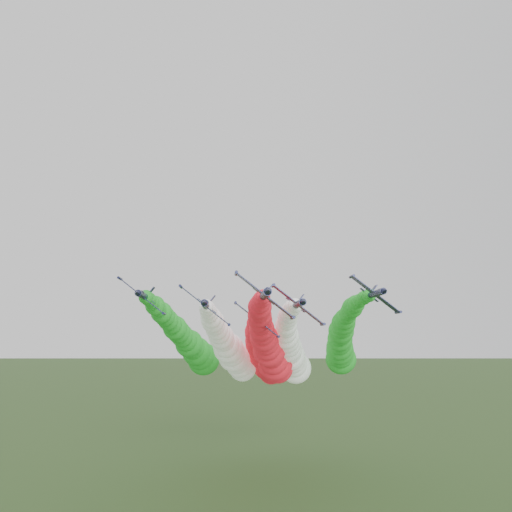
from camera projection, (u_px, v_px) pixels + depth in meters
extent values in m
cylinder|color=black|center=(265.00, 295.00, 74.93)|extent=(1.73, 10.07, 1.73)
cone|color=black|center=(268.00, 291.00, 69.09)|extent=(1.57, 2.01, 1.57)
cone|color=black|center=(262.00, 298.00, 80.33)|extent=(1.57, 1.01, 1.57)
ellipsoid|color=black|center=(268.00, 291.00, 72.80)|extent=(1.14, 2.10, 1.09)
cube|color=black|center=(264.00, 295.00, 74.68)|extent=(8.56, 2.13, 6.71)
cylinder|color=black|center=(236.00, 273.00, 74.97)|extent=(0.69, 2.91, 0.69)
cylinder|color=black|center=(293.00, 318.00, 74.39)|extent=(0.69, 2.91, 0.69)
cube|color=black|center=(268.00, 291.00, 79.33)|extent=(1.71, 1.68, 2.13)
cube|color=black|center=(263.00, 296.00, 79.15)|extent=(3.42, 1.23, 2.70)
sphere|color=red|center=(263.00, 297.00, 78.79)|extent=(2.36, 2.36, 2.36)
sphere|color=red|center=(261.00, 300.00, 82.48)|extent=(2.94, 2.94, 2.94)
sphere|color=red|center=(260.00, 303.00, 86.15)|extent=(3.52, 3.52, 3.52)
sphere|color=red|center=(260.00, 307.00, 89.81)|extent=(4.36, 4.36, 4.36)
sphere|color=red|center=(260.00, 311.00, 93.45)|extent=(4.21, 4.21, 4.21)
sphere|color=red|center=(260.00, 315.00, 97.09)|extent=(4.73, 4.73, 4.73)
sphere|color=red|center=(260.00, 320.00, 100.71)|extent=(4.96, 4.96, 4.96)
sphere|color=red|center=(261.00, 324.00, 104.32)|extent=(4.78, 4.78, 4.78)
sphere|color=red|center=(262.00, 328.00, 107.93)|extent=(5.58, 5.58, 5.58)
sphere|color=red|center=(263.00, 333.00, 111.53)|extent=(5.63, 5.63, 5.63)
sphere|color=red|center=(264.00, 337.00, 115.13)|extent=(6.59, 6.59, 6.59)
sphere|color=red|center=(266.00, 342.00, 118.71)|extent=(6.42, 6.42, 6.42)
sphere|color=red|center=(267.00, 346.00, 122.30)|extent=(7.08, 7.08, 7.08)
sphere|color=red|center=(269.00, 350.00, 125.87)|extent=(8.34, 8.34, 8.34)
sphere|color=red|center=(271.00, 355.00, 129.45)|extent=(7.06, 7.06, 7.06)
sphere|color=red|center=(273.00, 359.00, 133.01)|extent=(8.26, 8.26, 8.26)
sphere|color=red|center=(275.00, 363.00, 136.57)|extent=(9.53, 9.53, 9.53)
sphere|color=red|center=(278.00, 368.00, 140.13)|extent=(8.78, 8.78, 8.78)
cylinder|color=black|center=(205.00, 305.00, 86.89)|extent=(1.73, 10.07, 1.73)
cone|color=black|center=(204.00, 302.00, 81.04)|extent=(1.57, 2.01, 1.57)
cone|color=black|center=(207.00, 307.00, 92.29)|extent=(1.57, 1.01, 1.57)
ellipsoid|color=black|center=(207.00, 302.00, 84.76)|extent=(1.14, 2.10, 1.09)
cube|color=black|center=(205.00, 306.00, 86.64)|extent=(8.56, 2.13, 6.71)
cylinder|color=black|center=(181.00, 287.00, 86.93)|extent=(0.69, 2.91, 0.69)
cylinder|color=black|center=(229.00, 325.00, 86.35)|extent=(0.69, 2.91, 0.69)
cube|color=black|center=(211.00, 301.00, 91.29)|extent=(1.71, 1.68, 2.13)
cube|color=black|center=(207.00, 306.00, 91.10)|extent=(3.42, 1.23, 2.70)
sphere|color=white|center=(206.00, 306.00, 90.74)|extent=(2.59, 2.59, 2.59)
sphere|color=white|center=(207.00, 308.00, 94.44)|extent=(3.09, 3.09, 3.09)
sphere|color=white|center=(208.00, 311.00, 98.11)|extent=(3.40, 3.40, 3.40)
sphere|color=white|center=(210.00, 314.00, 101.76)|extent=(3.61, 3.61, 3.61)
sphere|color=white|center=(211.00, 318.00, 105.41)|extent=(4.53, 4.53, 4.53)
sphere|color=white|center=(213.00, 321.00, 109.04)|extent=(5.04, 5.04, 5.04)
sphere|color=white|center=(215.00, 325.00, 112.66)|extent=(4.81, 4.81, 4.81)
sphere|color=white|center=(217.00, 329.00, 116.28)|extent=(5.27, 5.27, 5.27)
sphere|color=white|center=(219.00, 333.00, 119.89)|extent=(5.56, 5.56, 5.56)
sphere|color=white|center=(221.00, 336.00, 123.49)|extent=(6.30, 6.30, 6.30)
sphere|color=white|center=(224.00, 340.00, 127.08)|extent=(5.65, 5.65, 5.65)
sphere|color=white|center=(226.00, 344.00, 130.67)|extent=(7.05, 7.05, 7.05)
sphere|color=white|center=(229.00, 348.00, 134.25)|extent=(8.14, 8.14, 8.14)
sphere|color=white|center=(231.00, 352.00, 137.83)|extent=(7.88, 7.88, 7.88)
sphere|color=white|center=(234.00, 356.00, 141.40)|extent=(8.86, 8.86, 8.86)
sphere|color=white|center=(237.00, 360.00, 144.97)|extent=(7.99, 7.99, 7.99)
sphere|color=white|center=(240.00, 364.00, 148.53)|extent=(8.22, 8.22, 8.22)
sphere|color=white|center=(243.00, 368.00, 152.09)|extent=(8.19, 8.19, 8.19)
cylinder|color=black|center=(298.00, 304.00, 85.74)|extent=(1.73, 10.07, 1.73)
cone|color=black|center=(304.00, 302.00, 79.90)|extent=(1.57, 2.01, 1.57)
cone|color=black|center=(294.00, 306.00, 91.14)|extent=(1.57, 1.01, 1.57)
ellipsoid|color=black|center=(302.00, 301.00, 83.61)|extent=(1.14, 2.10, 1.09)
cube|color=black|center=(298.00, 305.00, 85.49)|extent=(8.56, 2.13, 6.71)
cylinder|color=black|center=(273.00, 285.00, 85.78)|extent=(0.69, 2.91, 0.69)
cylinder|color=black|center=(323.00, 324.00, 85.20)|extent=(0.69, 2.91, 0.69)
cube|color=black|center=(299.00, 300.00, 90.14)|extent=(1.71, 1.68, 2.13)
cube|color=black|center=(295.00, 305.00, 89.96)|extent=(3.42, 1.23, 2.70)
sphere|color=white|center=(295.00, 306.00, 89.60)|extent=(2.69, 2.69, 2.69)
sphere|color=white|center=(293.00, 308.00, 93.29)|extent=(3.25, 3.25, 3.25)
sphere|color=white|center=(290.00, 311.00, 96.96)|extent=(3.63, 3.63, 3.63)
sphere|color=white|center=(289.00, 314.00, 100.62)|extent=(4.07, 4.07, 4.07)
sphere|color=white|center=(288.00, 317.00, 104.26)|extent=(4.35, 4.35, 4.35)
sphere|color=white|center=(287.00, 321.00, 107.90)|extent=(4.21, 4.21, 4.21)
sphere|color=white|center=(286.00, 325.00, 111.52)|extent=(4.97, 4.97, 4.97)
sphere|color=white|center=(286.00, 328.00, 115.13)|extent=(4.58, 4.58, 4.58)
sphere|color=white|center=(286.00, 332.00, 118.74)|extent=(5.20, 5.20, 5.20)
sphere|color=white|center=(286.00, 336.00, 122.34)|extent=(6.32, 6.32, 6.32)
sphere|color=white|center=(287.00, 340.00, 125.94)|extent=(6.51, 6.51, 6.51)
sphere|color=white|center=(288.00, 344.00, 129.52)|extent=(6.86, 6.86, 6.86)
sphere|color=white|center=(289.00, 348.00, 133.11)|extent=(7.41, 7.41, 7.41)
sphere|color=white|center=(290.00, 352.00, 136.68)|extent=(6.59, 6.59, 6.59)
sphere|color=white|center=(291.00, 356.00, 140.25)|extent=(8.04, 8.04, 8.04)
sphere|color=white|center=(292.00, 360.00, 143.82)|extent=(7.69, 7.69, 7.69)
sphere|color=white|center=(294.00, 364.00, 147.38)|extent=(7.82, 7.82, 7.82)
sphere|color=white|center=(296.00, 368.00, 150.94)|extent=(9.45, 9.45, 9.45)
cylinder|color=black|center=(143.00, 295.00, 94.39)|extent=(1.73, 10.07, 1.73)
cone|color=black|center=(137.00, 292.00, 88.55)|extent=(1.57, 2.01, 1.57)
cone|color=black|center=(147.00, 298.00, 99.79)|extent=(1.57, 1.01, 1.57)
ellipsoid|color=black|center=(142.00, 292.00, 92.26)|extent=(1.14, 2.10, 1.09)
cube|color=black|center=(142.00, 296.00, 94.14)|extent=(8.56, 2.13, 6.71)
cylinder|color=black|center=(120.00, 278.00, 94.43)|extent=(0.69, 2.91, 0.69)
cylinder|color=black|center=(164.00, 314.00, 93.85)|extent=(0.69, 2.91, 0.69)
cube|color=black|center=(150.00, 292.00, 98.79)|extent=(1.71, 1.68, 2.13)
cube|color=black|center=(147.00, 297.00, 98.60)|extent=(3.42, 1.23, 2.70)
sphere|color=#1B8D21|center=(146.00, 297.00, 98.24)|extent=(2.86, 2.86, 2.86)
sphere|color=#1B8D21|center=(149.00, 299.00, 101.94)|extent=(2.98, 2.98, 2.98)
sphere|color=#1B8D21|center=(152.00, 302.00, 105.61)|extent=(3.13, 3.13, 3.13)
sphere|color=#1B8D21|center=(155.00, 306.00, 109.26)|extent=(4.32, 4.32, 4.32)
sphere|color=#1B8D21|center=(158.00, 309.00, 112.91)|extent=(3.71, 3.71, 3.71)
sphere|color=#1B8D21|center=(162.00, 313.00, 116.54)|extent=(5.02, 5.02, 5.02)
sphere|color=#1B8D21|center=(165.00, 316.00, 120.16)|extent=(4.88, 4.88, 4.88)
sphere|color=#1B8D21|center=(168.00, 320.00, 123.78)|extent=(5.09, 5.09, 5.09)
sphere|color=#1B8D21|center=(172.00, 324.00, 127.39)|extent=(5.27, 5.27, 5.27)
sphere|color=#1B8D21|center=(175.00, 328.00, 130.99)|extent=(6.31, 6.31, 6.31)
sphere|color=#1B8D21|center=(178.00, 332.00, 134.58)|extent=(6.19, 6.19, 6.19)
sphere|color=#1B8D21|center=(182.00, 336.00, 138.17)|extent=(6.24, 6.24, 6.24)
sphere|color=#1B8D21|center=(186.00, 340.00, 141.75)|extent=(6.58, 6.58, 6.58)
sphere|color=#1B8D21|center=(189.00, 344.00, 145.33)|extent=(8.04, 8.04, 8.04)
sphere|color=#1B8D21|center=(193.00, 347.00, 148.90)|extent=(7.12, 7.12, 7.12)
sphere|color=#1B8D21|center=(196.00, 351.00, 152.47)|extent=(8.72, 8.72, 8.72)
sphere|color=#1B8D21|center=(200.00, 355.00, 156.03)|extent=(9.01, 9.01, 9.01)
sphere|color=#1B8D21|center=(204.00, 359.00, 159.59)|extent=(10.20, 10.20, 10.20)
cylinder|color=black|center=(375.00, 294.00, 92.59)|extent=(1.73, 10.07, 1.73)
cone|color=black|center=(385.00, 291.00, 86.75)|extent=(1.57, 2.01, 1.57)
cone|color=black|center=(367.00, 296.00, 97.99)|extent=(1.57, 1.01, 1.57)
ellipsoid|color=black|center=(380.00, 291.00, 90.46)|extent=(1.14, 2.10, 1.09)
cube|color=black|center=(375.00, 294.00, 92.34)|extent=(8.56, 2.13, 6.71)
cylinder|color=black|center=(352.00, 276.00, 92.63)|extent=(0.69, 2.91, 0.69)
cylinder|color=black|center=(398.00, 312.00, 92.05)|extent=(0.69, 2.91, 0.69)
cube|color=black|center=(372.00, 290.00, 96.99)|extent=(1.71, 1.68, 2.13)
cube|color=black|center=(369.00, 295.00, 96.80)|extent=(3.42, 1.23, 2.70)
sphere|color=#1B8D21|center=(369.00, 295.00, 96.44)|extent=(2.63, 2.63, 2.63)
sphere|color=#1B8D21|center=(364.00, 298.00, 100.14)|extent=(2.83, 2.83, 2.83)
sphere|color=#1B8D21|center=(360.00, 301.00, 103.81)|extent=(2.94, 2.94, 2.94)
sphere|color=#1B8D21|center=(356.00, 304.00, 107.47)|extent=(3.92, 3.92, 3.92)
sphere|color=#1B8D21|center=(352.00, 308.00, 111.11)|extent=(4.61, 4.61, 4.61)
sphere|color=#1B8D21|center=(349.00, 311.00, 114.74)|extent=(4.22, 4.22, 4.22)
sphere|color=#1B8D21|center=(347.00, 315.00, 118.37)|extent=(4.21, 4.21, 4.21)
sphere|color=#1B8D21|center=(345.00, 319.00, 121.98)|extent=(5.21, 5.21, 5.21)
sphere|color=#1B8D21|center=(343.00, 323.00, 125.59)|extent=(6.01, 6.01, 6.01)
sphere|color=#1B8D21|center=(342.00, 327.00, 129.19)|extent=(5.85, 5.85, 5.85)
sphere|color=#1B8D21|center=(341.00, 331.00, 132.78)|extent=(6.79, 6.79, 6.79)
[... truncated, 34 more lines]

